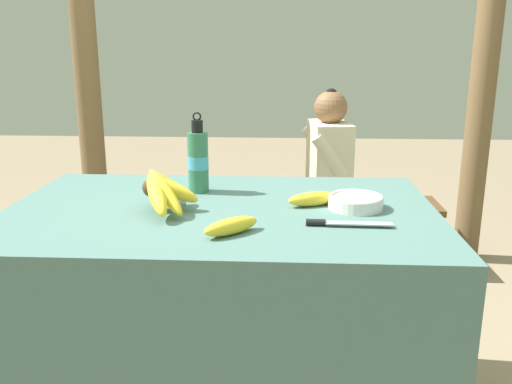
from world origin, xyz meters
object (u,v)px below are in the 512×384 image
Objects in this scene: water_bottle at (198,161)px; banana_bunch_green at (199,189)px; knife at (337,223)px; loose_banana_side at (313,199)px; seated_vendor at (320,170)px; support_post_near at (86,66)px; support_post_far at (485,67)px; serving_bowl at (356,201)px; wooden_bench at (279,211)px; banana_bunch_ripe at (163,189)px; loose_banana_front at (231,226)px.

water_bottle reaches higher than banana_bunch_green.
loose_banana_side is at bearing 107.34° from knife.
loose_banana_side is 1.30m from seated_vendor.
support_post_near and support_post_far have the same top height.
serving_bowl is 0.98× the size of loose_banana_side.
knife is at bearing -67.04° from banana_bunch_green.
serving_bowl is 0.62× the size of water_bottle.
wooden_bench is at bearing -16.96° from seated_vendor.
support_post_near is at bearing -16.34° from seated_vendor.
seated_vendor reaches higher than banana_bunch_ripe.
loose_banana_side is at bearing -124.09° from support_post_far.
seated_vendor is at bearing 67.48° from banana_bunch_ripe.
knife is 1.99m from support_post_far.
serving_bowl is 2.09m from support_post_near.
banana_bunch_ripe reaches higher than serving_bowl.
support_post_near reaches higher than loose_banana_side.
wooden_bench is 1.40m from support_post_far.
banana_bunch_green is (-0.64, 1.52, -0.31)m from knife.
support_post_far is at bearing 62.10° from knife.
loose_banana_side is 1.48m from banana_bunch_green.
seated_vendor is at bearing -2.58° from banana_bunch_green.
water_bottle is (0.07, 0.24, 0.04)m from banana_bunch_ripe.
knife is 2.18m from support_post_near.
water_bottle is 0.12× the size of support_post_far.
loose_banana_front is 0.09× the size of wooden_bench.
support_post_far is at bearing 8.86° from wooden_bench.
loose_banana_side is (0.46, 0.08, -0.05)m from banana_bunch_ripe.
support_post_near is at bearing 119.78° from loose_banana_front.
banana_bunch_green is (-0.69, 0.03, -0.13)m from seated_vendor.
banana_bunch_ripe is at bearing 138.93° from loose_banana_front.
seated_vendor is (0.05, 1.49, -0.18)m from knife.
wooden_bench is (-0.18, 1.52, -0.43)m from knife.
wooden_bench is (0.27, 1.17, -0.53)m from water_bottle.
serving_bowl is at bearing 69.15° from knife.
wooden_bench is 0.48m from banana_bunch_green.
banana_bunch_ripe is at bearing -173.80° from serving_bowl.
knife is 0.23× the size of seated_vendor.
support_post_far reaches higher than serving_bowl.
loose_banana_front is (-0.37, -0.26, 0.00)m from serving_bowl.
banana_bunch_green is (-0.47, -0.01, 0.13)m from wooden_bench.
banana_bunch_ripe reaches higher than knife.
water_bottle reaches higher than serving_bowl.
support_post_far is (2.27, 0.00, 0.00)m from support_post_near.
loose_banana_front is at bearing -129.51° from loose_banana_side.
banana_bunch_green is 1.75m from support_post_far.
banana_bunch_ripe is 0.54m from knife.
loose_banana_front is 0.66× the size of knife.
support_post_far is (1.02, 1.50, 0.36)m from loose_banana_side.
serving_bowl reaches higher than banana_bunch_green.
banana_bunch_ripe reaches higher than banana_bunch_green.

